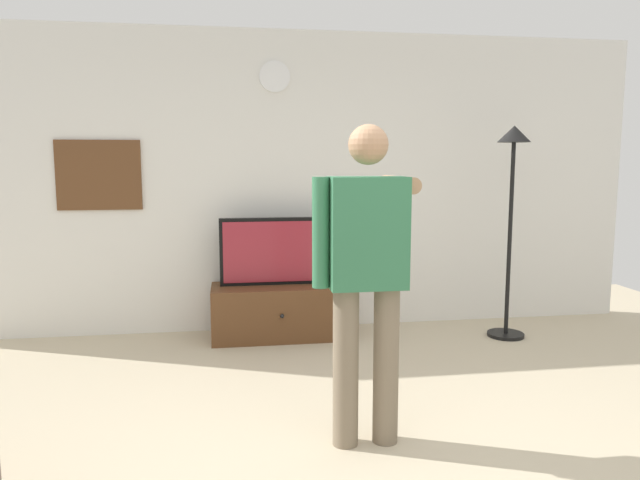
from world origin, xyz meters
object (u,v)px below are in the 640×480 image
(wall_clock, at_px, (275,77))
(floor_lamp, at_px, (512,187))
(tv_stand, at_px, (280,311))
(framed_picture, at_px, (99,175))
(television, at_px, (279,251))
(person_standing_nearer_lamp, at_px, (366,267))

(wall_clock, height_order, floor_lamp, wall_clock)
(tv_stand, xyz_separation_m, framed_picture, (-1.53, 0.30, 1.19))
(television, relative_size, framed_picture, 1.44)
(framed_picture, relative_size, floor_lamp, 0.38)
(tv_stand, relative_size, television, 1.15)
(wall_clock, xyz_separation_m, framed_picture, (-1.53, 0.00, -0.86))
(tv_stand, xyz_separation_m, television, (0.00, 0.05, 0.53))
(tv_stand, bearing_deg, person_standing_nearer_lamp, -81.54)
(wall_clock, relative_size, framed_picture, 0.38)
(tv_stand, relative_size, floor_lamp, 0.64)
(wall_clock, bearing_deg, television, -90.00)
(wall_clock, bearing_deg, framed_picture, 179.81)
(floor_lamp, distance_m, person_standing_nearer_lamp, 2.45)
(wall_clock, relative_size, person_standing_nearer_lamp, 0.16)
(framed_picture, bearing_deg, person_standing_nearer_lamp, -51.72)
(wall_clock, distance_m, person_standing_nearer_lamp, 2.67)
(wall_clock, xyz_separation_m, floor_lamp, (1.99, -0.57, -0.97))
(framed_picture, xyz_separation_m, person_standing_nearer_lamp, (1.83, -2.32, -0.44))
(framed_picture, distance_m, floor_lamp, 3.57)
(floor_lamp, height_order, person_standing_nearer_lamp, floor_lamp)
(tv_stand, height_order, television, television)
(tv_stand, height_order, floor_lamp, floor_lamp)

